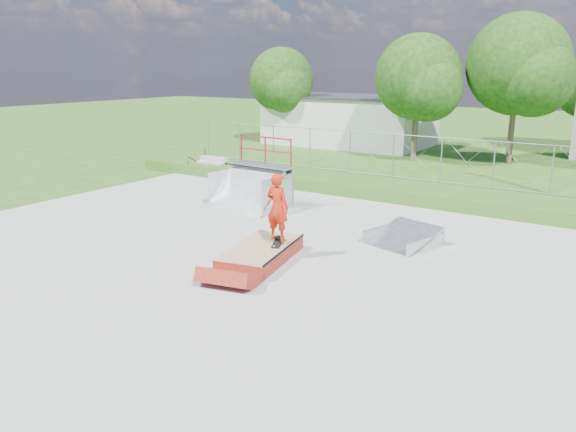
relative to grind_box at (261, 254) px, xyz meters
The scene contains 14 objects.
ground 0.81m from the grind_box, 157.62° to the right, with size 120.00×120.00×0.00m, color #2E5418.
concrete_pad 0.81m from the grind_box, 157.62° to the right, with size 20.00×16.00×0.04m, color #9B9B98.
grass_berm 9.23m from the grind_box, 94.52° to the left, with size 24.00×3.00×0.50m, color #2E5418.
grind_box is the anchor object (origin of this frame).
quarter_pipe 5.75m from the grind_box, 130.75° to the left, with size 2.48×2.10×2.48m, color gray, non-canonical shape.
flat_bank_ramp 4.22m from the grind_box, 52.69° to the left, with size 1.64×1.75×0.50m, color gray, non-canonical shape.
skateboard 0.54m from the grind_box, 57.65° to the left, with size 0.22×0.80×0.02m, color black.
skater 1.24m from the grind_box, 57.65° to the left, with size 0.65×0.43×1.78m, color red.
concrete_stairs 12.48m from the grind_box, 137.68° to the left, with size 1.50×1.60×0.80m, color #9B9B98, non-canonical shape.
chain_link_fence 10.30m from the grind_box, 94.08° to the left, with size 20.00×0.06×1.80m, color gray, non-canonical shape.
utility_building_flat 23.43m from the grind_box, 111.91° to the left, with size 10.00×6.00×3.00m, color silver.
tree_left_near 18.16m from the grind_box, 98.05° to the left, with size 4.76×4.48×6.65m.
tree_center 20.16m from the grind_box, 83.98° to the left, with size 5.44×5.12×7.60m.
tree_left_far 23.50m from the grind_box, 122.59° to the left, with size 4.42×4.16×6.18m.
Camera 1 is at (9.01, -10.92, 4.97)m, focal length 35.00 mm.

